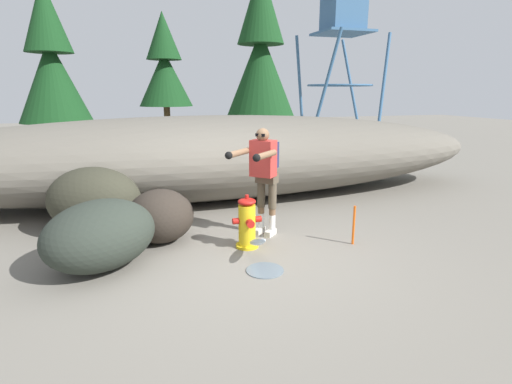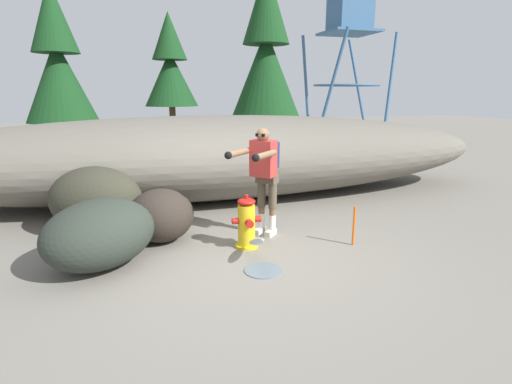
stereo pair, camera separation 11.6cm
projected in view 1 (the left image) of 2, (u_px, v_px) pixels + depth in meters
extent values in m
cube|color=slate|center=(248.00, 258.00, 5.55)|extent=(56.00, 56.00, 0.04)
ellipsoid|color=#666056|center=(205.00, 157.00, 8.45)|extent=(13.21, 3.20, 1.75)
cylinder|color=gold|center=(247.00, 245.00, 5.88)|extent=(0.34, 0.34, 0.04)
cylinder|color=gold|center=(247.00, 225.00, 5.80)|extent=(0.25, 0.25, 0.61)
ellipsoid|color=red|center=(247.00, 202.00, 5.71)|extent=(0.26, 0.26, 0.10)
cylinder|color=red|center=(247.00, 197.00, 5.69)|extent=(0.06, 0.06, 0.05)
cylinder|color=red|center=(236.00, 221.00, 5.73)|extent=(0.09, 0.09, 0.09)
cylinder|color=red|center=(258.00, 219.00, 5.83)|extent=(0.09, 0.09, 0.09)
cylinder|color=red|center=(250.00, 224.00, 5.62)|extent=(0.11, 0.09, 0.11)
ellipsoid|color=silver|center=(257.00, 242.00, 5.34)|extent=(0.10, 0.72, 0.38)
cylinder|color=slate|center=(265.00, 270.00, 5.09)|extent=(0.49, 0.49, 0.01)
cube|color=beige|center=(270.00, 233.00, 6.34)|extent=(0.25, 0.26, 0.09)
cylinder|color=white|center=(272.00, 222.00, 6.35)|extent=(0.10, 0.10, 0.24)
cylinder|color=brown|center=(272.00, 212.00, 6.30)|extent=(0.10, 0.10, 0.11)
cylinder|color=brown|center=(272.00, 195.00, 6.24)|extent=(0.13, 0.13, 0.44)
cube|color=beige|center=(259.00, 231.00, 6.43)|extent=(0.25, 0.26, 0.09)
cylinder|color=white|center=(261.00, 220.00, 6.44)|extent=(0.10, 0.10, 0.24)
cylinder|color=brown|center=(261.00, 210.00, 6.39)|extent=(0.10, 0.10, 0.11)
cylinder|color=brown|center=(261.00, 194.00, 6.33)|extent=(0.13, 0.13, 0.44)
cube|color=brown|center=(267.00, 178.00, 6.22)|extent=(0.37, 0.37, 0.16)
cube|color=#B2332D|center=(263.00, 158.00, 6.02)|extent=(0.42, 0.42, 0.55)
cube|color=#23284C|center=(269.00, 155.00, 6.18)|extent=(0.31, 0.31, 0.40)
sphere|color=brown|center=(263.00, 135.00, 5.91)|extent=(0.20, 0.20, 0.20)
cube|color=black|center=(260.00, 135.00, 5.84)|extent=(0.12, 0.12, 0.04)
cylinder|color=brown|center=(265.00, 155.00, 5.57)|extent=(0.47, 0.48, 0.09)
sphere|color=black|center=(257.00, 158.00, 5.34)|extent=(0.11, 0.11, 0.11)
cylinder|color=brown|center=(238.00, 153.00, 5.77)|extent=(0.47, 0.48, 0.09)
sphere|color=black|center=(229.00, 155.00, 5.54)|extent=(0.11, 0.11, 0.11)
ellipsoid|color=#343327|center=(94.00, 201.00, 6.34)|extent=(1.87, 1.70, 1.08)
ellipsoid|color=#2A322A|center=(100.00, 235.00, 5.10)|extent=(1.93, 1.90, 0.89)
ellipsoid|color=#2E2721|center=(161.00, 216.00, 6.01)|extent=(1.07, 1.06, 0.81)
cylinder|color=#47331E|center=(60.00, 141.00, 13.42)|extent=(0.27, 0.27, 1.24)
cone|color=#143D19|center=(53.00, 81.00, 12.94)|extent=(2.29, 2.29, 2.66)
cone|color=#143D19|center=(45.00, 15.00, 12.45)|extent=(1.49, 1.49, 2.22)
cylinder|color=#47331E|center=(168.00, 127.00, 15.94)|extent=(0.25, 0.25, 1.68)
cone|color=#143D19|center=(165.00, 79.00, 15.47)|extent=(2.07, 2.07, 2.11)
cone|color=#143D19|center=(163.00, 35.00, 15.08)|extent=(1.35, 1.35, 1.76)
cylinder|color=#47331E|center=(260.00, 133.00, 16.24)|extent=(0.34, 0.34, 1.16)
cone|color=#143D19|center=(261.00, 75.00, 15.67)|extent=(2.81, 2.81, 3.43)
cone|color=#143D19|center=(261.00, 4.00, 15.04)|extent=(1.83, 1.83, 2.86)
cylinder|color=#386089|center=(351.00, 86.00, 23.00)|extent=(1.12, 1.12, 5.16)
cylinder|color=#386089|center=(300.00, 86.00, 22.10)|extent=(1.12, 1.12, 5.16)
cylinder|color=#386089|center=(384.00, 85.00, 20.02)|extent=(1.12, 1.12, 5.16)
cylinder|color=#386089|center=(326.00, 85.00, 19.11)|extent=(1.12, 1.12, 5.16)
torus|color=#386089|center=(340.00, 85.00, 21.06)|extent=(3.44, 3.44, 0.10)
cube|color=#386089|center=(342.00, 33.00, 20.41)|extent=(2.57, 2.57, 0.12)
cube|color=#386089|center=(343.00, 13.00, 20.18)|extent=(1.80, 1.80, 1.80)
cylinder|color=#E55914|center=(354.00, 225.00, 5.91)|extent=(0.04, 0.04, 0.60)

